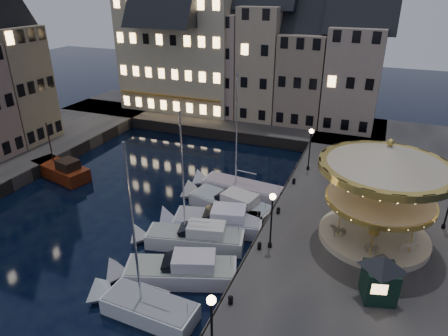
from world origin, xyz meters
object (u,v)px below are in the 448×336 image
at_px(streetlamp_b, 272,213).
at_px(ticket_kiosk, 382,270).
at_px(bollard_a, 231,299).
at_px(motorboat_d, 213,222).
at_px(streetlamp_c, 310,144).
at_px(bollard_c, 278,210).
at_px(red_fishing_boat, 61,171).
at_px(carousel, 385,176).
at_px(motorboat_a, 142,306).
at_px(bollard_d, 294,181).
at_px(motorboat_b, 175,271).
at_px(streetlamp_a, 212,321).
at_px(motorboat_e, 227,203).
at_px(motorboat_c, 190,238).
at_px(motorboat_f, 237,188).
at_px(bollard_b, 259,245).

xyz_separation_m(streetlamp_b, ticket_kiosk, (7.06, -2.38, -0.77)).
height_order(bollard_a, motorboat_d, motorboat_d).
distance_m(streetlamp_b, ticket_kiosk, 7.49).
xyz_separation_m(streetlamp_c, bollard_c, (-0.60, -9.00, -2.41)).
height_order(red_fishing_boat, carousel, carousel).
bearing_deg(motorboat_a, motorboat_d, 87.97).
distance_m(motorboat_d, ticket_kiosk, 13.52).
relative_size(streetlamp_c, bollard_d, 7.32).
bearing_deg(motorboat_b, streetlamp_b, 37.38).
bearing_deg(streetlamp_a, motorboat_e, 108.92).
bearing_deg(streetlamp_c, motorboat_a, -105.13).
bearing_deg(streetlamp_b, motorboat_a, -127.35).
height_order(streetlamp_a, carousel, carousel).
bearing_deg(motorboat_c, carousel, 17.26).
relative_size(motorboat_c, motorboat_d, 1.36).
bearing_deg(motorboat_e, motorboat_d, -89.65).
distance_m(motorboat_c, motorboat_f, 9.02).
bearing_deg(streetlamp_c, bollard_c, -93.81).
bearing_deg(streetlamp_b, bollard_b, -140.19).
bearing_deg(bollard_c, bollard_a, -90.00).
xyz_separation_m(motorboat_b, ticket_kiosk, (12.31, 1.63, 2.60)).
height_order(streetlamp_a, motorboat_b, streetlamp_a).
distance_m(motorboat_c, motorboat_d, 2.82).
relative_size(bollard_c, ticket_kiosk, 0.17).
xyz_separation_m(bollard_d, red_fishing_boat, (-22.52, -4.66, -0.92)).
xyz_separation_m(motorboat_f, ticket_kiosk, (12.60, -11.10, 2.72)).
bearing_deg(motorboat_c, motorboat_b, -78.34).
bearing_deg(bollard_a, motorboat_b, 156.91).
height_order(red_fishing_boat, ticket_kiosk, red_fishing_boat).
relative_size(motorboat_f, ticket_kiosk, 3.54).
relative_size(red_fishing_boat, ticket_kiosk, 2.16).
bearing_deg(motorboat_d, motorboat_f, 92.15).
bearing_deg(bollard_a, bollard_c, 90.00).
bearing_deg(ticket_kiosk, streetlamp_c, 113.96).
relative_size(bollard_c, motorboat_e, 0.07).
bearing_deg(streetlamp_a, motorboat_b, 131.29).
bearing_deg(bollard_c, motorboat_b, -118.67).
bearing_deg(bollard_d, bollard_a, -90.00).
height_order(motorboat_e, ticket_kiosk, ticket_kiosk).
bearing_deg(streetlamp_b, motorboat_f, 122.42).
bearing_deg(streetlamp_a, carousel, 64.37).
relative_size(streetlamp_c, bollard_a, 7.32).
bearing_deg(ticket_kiosk, motorboat_b, -172.45).
height_order(motorboat_c, carousel, motorboat_c).
distance_m(streetlamp_a, red_fishing_boat, 27.95).
distance_m(streetlamp_b, streetlamp_c, 13.50).
bearing_deg(streetlamp_c, ticket_kiosk, -66.04).
bearing_deg(motorboat_a, bollard_b, 53.81).
height_order(bollard_d, motorboat_b, motorboat_b).
distance_m(motorboat_a, red_fishing_boat, 21.63).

